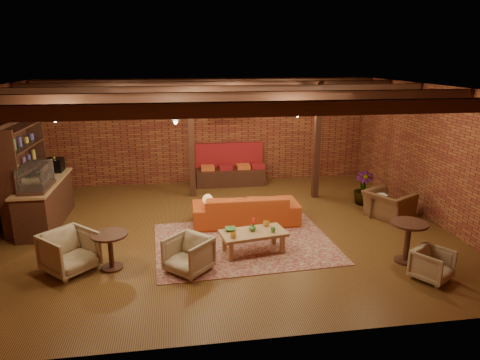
{
  "coord_description": "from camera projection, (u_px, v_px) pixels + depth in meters",
  "views": [
    {
      "loc": [
        -0.99,
        -9.05,
        3.83
      ],
      "look_at": [
        0.4,
        0.2,
        1.12
      ],
      "focal_mm": 32.0,
      "sensor_mm": 36.0,
      "label": 1
    }
  ],
  "objects": [
    {
      "name": "wall_right",
      "position": [
        434.0,
        155.0,
        10.07
      ],
      "size": [
        0.02,
        8.0,
        3.2
      ],
      "primitive_type": "cube",
      "color": "maroon",
      "rests_on": "ground"
    },
    {
      "name": "armchair_a",
      "position": [
        69.0,
        250.0,
        7.82
      ],
      "size": [
        1.13,
        1.13,
        0.85
      ],
      "primitive_type": "imported",
      "rotation": [
        0.0,
        0.0,
        0.79
      ],
      "color": "beige",
      "rests_on": "floor"
    },
    {
      "name": "ceiling_spotlights",
      "position": [
        223.0,
        104.0,
        9.01
      ],
      "size": [
        6.4,
        4.4,
        0.28
      ],
      "primitive_type": null,
      "color": "black",
      "rests_on": "ceiling"
    },
    {
      "name": "round_table_left",
      "position": [
        110.0,
        245.0,
        7.9
      ],
      "size": [
        0.67,
        0.67,
        0.7
      ],
      "color": "black",
      "rests_on": "floor"
    },
    {
      "name": "side_table_book",
      "position": [
        379.0,
        197.0,
        10.49
      ],
      "size": [
        0.6,
        0.6,
        0.57
      ],
      "rotation": [
        0.0,
        0.0,
        -0.27
      ],
      "color": "black",
      "rests_on": "floor"
    },
    {
      "name": "service_counter",
      "position": [
        44.0,
        191.0,
        9.95
      ],
      "size": [
        0.8,
        2.5,
        1.6
      ],
      "primitive_type": null,
      "color": "black",
      "rests_on": "ground"
    },
    {
      "name": "sofa",
      "position": [
        245.0,
        209.0,
        10.1
      ],
      "size": [
        2.5,
        1.02,
        0.73
      ],
      "primitive_type": "imported",
      "rotation": [
        0.0,
        0.0,
        3.12
      ],
      "color": "#AE4218",
      "rests_on": "floor"
    },
    {
      "name": "post_right",
      "position": [
        317.0,
        141.0,
        11.66
      ],
      "size": [
        0.16,
        0.16,
        3.2
      ],
      "primitive_type": "cube",
      "color": "black",
      "rests_on": "ground"
    },
    {
      "name": "post_left",
      "position": [
        191.0,
        141.0,
        11.75
      ],
      "size": [
        0.16,
        0.16,
        3.2
      ],
      "primitive_type": "cube",
      "color": "black",
      "rests_on": "ground"
    },
    {
      "name": "round_table_right",
      "position": [
        408.0,
        236.0,
        8.14
      ],
      "size": [
        0.69,
        0.69,
        0.81
      ],
      "color": "black",
      "rests_on": "floor"
    },
    {
      "name": "armchair_right",
      "position": [
        389.0,
        200.0,
        10.42
      ],
      "size": [
        1.08,
        1.23,
        0.9
      ],
      "primitive_type": "imported",
      "rotation": [
        0.0,
        0.0,
        2.06
      ],
      "color": "brown",
      "rests_on": "floor"
    },
    {
      "name": "plant_counter",
      "position": [
        49.0,
        172.0,
        10.04
      ],
      "size": [
        0.35,
        0.39,
        0.3
      ],
      "primitive_type": "imported",
      "color": "#337F33",
      "rests_on": "service_counter"
    },
    {
      "name": "wall_back",
      "position": [
        209.0,
        131.0,
        13.16
      ],
      "size": [
        10.0,
        0.02,
        3.2
      ],
      "primitive_type": "cube",
      "color": "maroon",
      "rests_on": "ground"
    },
    {
      "name": "ceiling",
      "position": [
        223.0,
        88.0,
        8.91
      ],
      "size": [
        10.0,
        8.0,
        0.02
      ],
      "primitive_type": "cube",
      "color": "black",
      "rests_on": "wall_back"
    },
    {
      "name": "floor",
      "position": [
        224.0,
        230.0,
        9.81
      ],
      "size": [
        10.0,
        10.0,
        0.0
      ],
      "primitive_type": "plane",
      "color": "#3E1E0F",
      "rests_on": "ground"
    },
    {
      "name": "side_table_lamp",
      "position": [
        208.0,
        202.0,
        9.89
      ],
      "size": [
        0.38,
        0.38,
        0.77
      ],
      "rotation": [
        0.0,
        0.0,
        -0.02
      ],
      "color": "black",
      "rests_on": "floor"
    },
    {
      "name": "plant_tall",
      "position": [
        366.0,
        156.0,
        11.14
      ],
      "size": [
        1.83,
        1.83,
        2.67
      ],
      "primitive_type": "imported",
      "rotation": [
        0.0,
        0.0,
        -0.25
      ],
      "color": "#4C7F4C",
      "rests_on": "floor"
    },
    {
      "name": "service_sign",
      "position": [
        232.0,
        110.0,
        12.18
      ],
      "size": [
        0.86,
        0.06,
        0.3
      ],
      "primitive_type": "cube",
      "color": "orange",
      "rests_on": "ceiling"
    },
    {
      "name": "armchair_b",
      "position": [
        189.0,
        253.0,
        7.81
      ],
      "size": [
        0.98,
        0.98,
        0.74
      ],
      "primitive_type": "imported",
      "rotation": [
        0.0,
        0.0,
        -0.77
      ],
      "color": "beige",
      "rests_on": "floor"
    },
    {
      "name": "wall_front",
      "position": [
        258.0,
        234.0,
        5.56
      ],
      "size": [
        10.0,
        0.02,
        3.2
      ],
      "primitive_type": "cube",
      "color": "maroon",
      "rests_on": "ground"
    },
    {
      "name": "banquette",
      "position": [
        230.0,
        169.0,
        13.13
      ],
      "size": [
        2.1,
        0.7,
        1.0
      ],
      "primitive_type": null,
      "color": "maroon",
      "rests_on": "ground"
    },
    {
      "name": "ceiling_pipe",
      "position": [
        216.0,
        98.0,
        10.53
      ],
      "size": [
        9.6,
        0.12,
        0.12
      ],
      "primitive_type": "cylinder",
      "rotation": [
        0.0,
        1.57,
        0.0
      ],
      "color": "black",
      "rests_on": "ceiling"
    },
    {
      "name": "rug",
      "position": [
        244.0,
        243.0,
        9.11
      ],
      "size": [
        3.86,
        3.04,
        0.01
      ],
      "primitive_type": "cube",
      "rotation": [
        0.0,
        0.0,
        0.06
      ],
      "color": "maroon",
      "rests_on": "floor"
    },
    {
      "name": "armchair_far",
      "position": [
        432.0,
        263.0,
        7.56
      ],
      "size": [
        0.81,
        0.8,
        0.62
      ],
      "primitive_type": "imported",
      "rotation": [
        0.0,
        0.0,
        0.59
      ],
      "color": "beige",
      "rests_on": "floor"
    },
    {
      "name": "coffee_table",
      "position": [
        252.0,
        234.0,
        8.58
      ],
      "size": [
        1.39,
        0.86,
        0.7
      ],
      "rotation": [
        0.0,
        0.0,
        0.17
      ],
      "color": "#9C7A48",
      "rests_on": "floor"
    },
    {
      "name": "ceiling_beams",
      "position": [
        223.0,
        93.0,
        8.95
      ],
      "size": [
        9.8,
        6.4,
        0.22
      ],
      "primitive_type": null,
      "color": "black",
      "rests_on": "ceiling"
    },
    {
      "name": "shelving_hutch",
      "position": [
        25.0,
        175.0,
        9.88
      ],
      "size": [
        0.52,
        2.0,
        2.4
      ],
      "primitive_type": null,
      "color": "black",
      "rests_on": "ground"
    }
  ]
}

